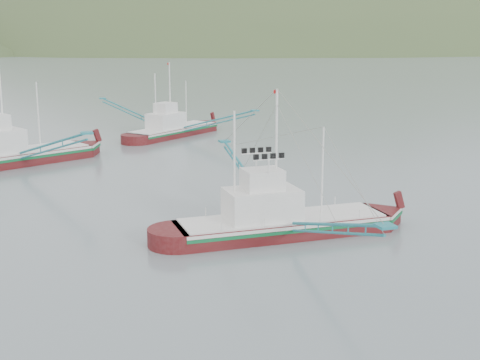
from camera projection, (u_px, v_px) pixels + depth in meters
name	position (u px, v px, depth m)	size (l,w,h in m)	color
ground	(273.00, 251.00, 40.83)	(1200.00, 1200.00, 0.00)	slate
main_boat	(279.00, 213.00, 43.73)	(14.20, 25.63, 10.37)	#4A0C0E
bg_boat_far	(172.00, 119.00, 84.35)	(18.46, 21.99, 10.01)	#4A0C0E
bg_boat_left	(9.00, 141.00, 66.22)	(16.49, 27.78, 11.85)	#4A0C0E
headland_right	(350.00, 47.00, 514.29)	(684.00, 432.00, 306.00)	#3C5029
ridge_distant	(56.00, 45.00, 565.56)	(960.00, 400.00, 240.00)	slate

